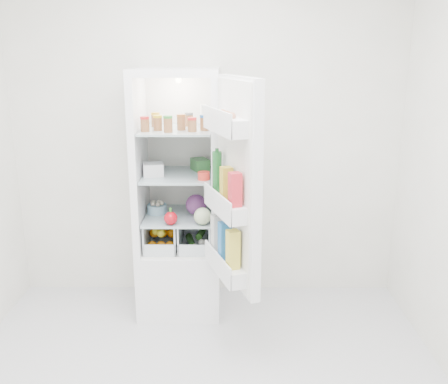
{
  "coord_description": "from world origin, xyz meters",
  "views": [
    {
      "loc": [
        0.15,
        -2.31,
        1.91
      ],
      "look_at": [
        0.14,
        0.95,
        0.99
      ],
      "focal_mm": 40.0,
      "sensor_mm": 36.0,
      "label": 1
    }
  ],
  "objects_px": {
    "refrigerator": "(180,223)",
    "fridge_door": "(234,190)",
    "mushroom_bowl": "(157,209)",
    "red_cabbage": "(196,205)"
  },
  "relations": [
    {
      "from": "mushroom_bowl",
      "to": "fridge_door",
      "type": "height_order",
      "value": "fridge_door"
    },
    {
      "from": "refrigerator",
      "to": "mushroom_bowl",
      "type": "xyz_separation_m",
      "value": [
        -0.17,
        -0.03,
        0.12
      ]
    },
    {
      "from": "refrigerator",
      "to": "fridge_door",
      "type": "distance_m",
      "value": 0.85
    },
    {
      "from": "fridge_door",
      "to": "red_cabbage",
      "type": "bearing_deg",
      "value": 6.26
    },
    {
      "from": "mushroom_bowl",
      "to": "red_cabbage",
      "type": "bearing_deg",
      "value": -5.35
    },
    {
      "from": "red_cabbage",
      "to": "fridge_door",
      "type": "height_order",
      "value": "fridge_door"
    },
    {
      "from": "refrigerator",
      "to": "fridge_door",
      "type": "relative_size",
      "value": 1.38
    },
    {
      "from": "mushroom_bowl",
      "to": "refrigerator",
      "type": "bearing_deg",
      "value": 8.69
    },
    {
      "from": "refrigerator",
      "to": "mushroom_bowl",
      "type": "relative_size",
      "value": 12.52
    },
    {
      "from": "red_cabbage",
      "to": "fridge_door",
      "type": "distance_m",
      "value": 0.68
    }
  ]
}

